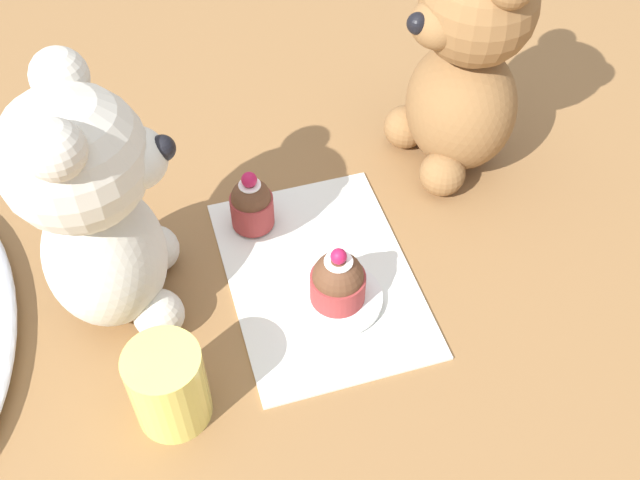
{
  "coord_description": "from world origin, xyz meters",
  "views": [
    {
      "loc": [
        -0.43,
        0.13,
        0.58
      ],
      "look_at": [
        0.0,
        0.0,
        0.06
      ],
      "focal_mm": 42.0,
      "sensor_mm": 36.0,
      "label": 1
    }
  ],
  "objects_px": {
    "saucer_plate": "(337,298)",
    "juice_glass": "(168,386)",
    "cupcake_near_cream_bear": "(252,204)",
    "cupcake_near_tan_bear": "(338,280)",
    "teddy_bear_cream": "(95,209)",
    "teddy_bear_tan": "(464,67)"
  },
  "relations": [
    {
      "from": "saucer_plate",
      "to": "juice_glass",
      "type": "xyz_separation_m",
      "value": [
        -0.07,
        0.17,
        0.03
      ]
    },
    {
      "from": "teddy_bear_cream",
      "to": "teddy_bear_tan",
      "type": "bearing_deg",
      "value": -69.26
    },
    {
      "from": "saucer_plate",
      "to": "juice_glass",
      "type": "bearing_deg",
      "value": 112.24
    },
    {
      "from": "cupcake_near_tan_bear",
      "to": "cupcake_near_cream_bear",
      "type": "bearing_deg",
      "value": 24.09
    },
    {
      "from": "teddy_bear_tan",
      "to": "saucer_plate",
      "type": "bearing_deg",
      "value": -56.5
    },
    {
      "from": "cupcake_near_tan_bear",
      "to": "juice_glass",
      "type": "bearing_deg",
      "value": 112.24
    },
    {
      "from": "cupcake_near_cream_bear",
      "to": "juice_glass",
      "type": "xyz_separation_m",
      "value": [
        -0.19,
        0.11,
        0.01
      ]
    },
    {
      "from": "teddy_bear_cream",
      "to": "cupcake_near_cream_bear",
      "type": "distance_m",
      "value": 0.18
    },
    {
      "from": "cupcake_near_tan_bear",
      "to": "juice_glass",
      "type": "xyz_separation_m",
      "value": [
        -0.07,
        0.17,
        0.01
      ]
    },
    {
      "from": "teddy_bear_tan",
      "to": "cupcake_near_tan_bear",
      "type": "distance_m",
      "value": 0.26
    },
    {
      "from": "teddy_bear_cream",
      "to": "cupcake_near_cream_bear",
      "type": "bearing_deg",
      "value": -61.18
    },
    {
      "from": "teddy_bear_tan",
      "to": "cupcake_near_cream_bear",
      "type": "xyz_separation_m",
      "value": [
        -0.04,
        0.24,
        -0.09
      ]
    },
    {
      "from": "teddy_bear_cream",
      "to": "saucer_plate",
      "type": "bearing_deg",
      "value": -101.31
    },
    {
      "from": "teddy_bear_cream",
      "to": "saucer_plate",
      "type": "xyz_separation_m",
      "value": [
        -0.06,
        -0.19,
        -0.12
      ]
    },
    {
      "from": "cupcake_near_tan_bear",
      "to": "juice_glass",
      "type": "distance_m",
      "value": 0.18
    },
    {
      "from": "saucer_plate",
      "to": "cupcake_near_tan_bear",
      "type": "relative_size",
      "value": 1.29
    },
    {
      "from": "teddy_bear_tan",
      "to": "juice_glass",
      "type": "bearing_deg",
      "value": -64.48
    },
    {
      "from": "cupcake_near_tan_bear",
      "to": "juice_glass",
      "type": "height_order",
      "value": "juice_glass"
    },
    {
      "from": "teddy_bear_tan",
      "to": "juice_glass",
      "type": "xyz_separation_m",
      "value": [
        -0.23,
        0.35,
        -0.08
      ]
    },
    {
      "from": "teddy_bear_cream",
      "to": "cupcake_near_tan_bear",
      "type": "bearing_deg",
      "value": -101.31
    },
    {
      "from": "teddy_bear_cream",
      "to": "teddy_bear_tan",
      "type": "xyz_separation_m",
      "value": [
        0.1,
        -0.38,
        -0.0
      ]
    },
    {
      "from": "teddy_bear_tan",
      "to": "cupcake_near_tan_bear",
      "type": "relative_size",
      "value": 3.85
    }
  ]
}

